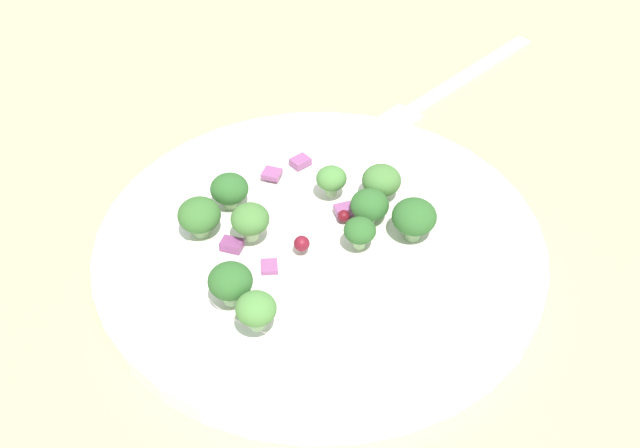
{
  "coord_description": "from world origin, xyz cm",
  "views": [
    {
      "loc": [
        33.38,
        25.42,
        38.23
      ],
      "look_at": [
        2.13,
        1.79,
        2.7
      ],
      "focal_mm": 48.65,
      "sensor_mm": 36.0,
      "label": 1
    }
  ],
  "objects_px": {
    "plate": "(320,246)",
    "broccoli_floret_1": "(360,231)",
    "broccoli_floret_0": "(381,181)",
    "fork": "(448,87)",
    "broccoli_floret_2": "(256,309)"
  },
  "relations": [
    {
      "from": "plate",
      "to": "broccoli_floret_0",
      "type": "xyz_separation_m",
      "value": [
        -0.06,
        0.01,
        0.02
      ]
    },
    {
      "from": "fork",
      "to": "broccoli_floret_2",
      "type": "bearing_deg",
      "value": 9.88
    },
    {
      "from": "broccoli_floret_0",
      "to": "plate",
      "type": "bearing_deg",
      "value": -8.19
    },
    {
      "from": "plate",
      "to": "broccoli_floret_1",
      "type": "bearing_deg",
      "value": 106.28
    },
    {
      "from": "plate",
      "to": "broccoli_floret_2",
      "type": "distance_m",
      "value": 0.09
    },
    {
      "from": "broccoli_floret_0",
      "to": "broccoli_floret_1",
      "type": "distance_m",
      "value": 0.05
    },
    {
      "from": "broccoli_floret_0",
      "to": "broccoli_floret_2",
      "type": "height_order",
      "value": "broccoli_floret_2"
    },
    {
      "from": "broccoli_floret_1",
      "to": "fork",
      "type": "relative_size",
      "value": 0.11
    },
    {
      "from": "plate",
      "to": "broccoli_floret_2",
      "type": "relative_size",
      "value": 12.25
    },
    {
      "from": "broccoli_floret_2",
      "to": "fork",
      "type": "xyz_separation_m",
      "value": [
        -0.29,
        -0.05,
        -0.03
      ]
    },
    {
      "from": "plate",
      "to": "fork",
      "type": "relative_size",
      "value": 1.51
    },
    {
      "from": "broccoli_floret_0",
      "to": "fork",
      "type": "height_order",
      "value": "broccoli_floret_0"
    },
    {
      "from": "broccoli_floret_1",
      "to": "fork",
      "type": "height_order",
      "value": "broccoli_floret_1"
    },
    {
      "from": "broccoli_floret_2",
      "to": "fork",
      "type": "relative_size",
      "value": 0.12
    },
    {
      "from": "plate",
      "to": "broccoli_floret_1",
      "type": "height_order",
      "value": "broccoli_floret_1"
    }
  ]
}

